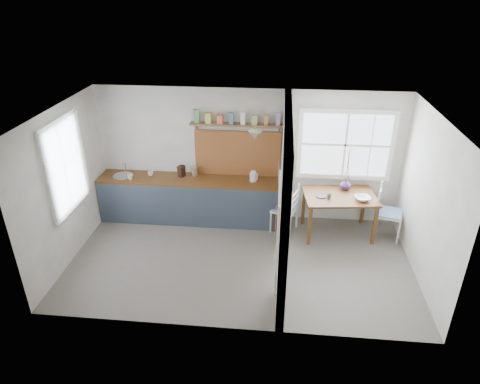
# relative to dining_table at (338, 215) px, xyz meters

# --- Properties ---
(floor) EXTENTS (5.80, 3.20, 0.01)m
(floor) POSITION_rel_dining_table_xyz_m (-1.73, -1.06, -0.40)
(floor) COLOR #6B6152
(floor) RESTS_ON ground
(ceiling) EXTENTS (5.80, 3.20, 0.01)m
(ceiling) POSITION_rel_dining_table_xyz_m (-1.73, -1.06, 2.20)
(ceiling) COLOR silver
(ceiling) RESTS_ON walls
(walls) EXTENTS (5.81, 3.21, 2.60)m
(walls) POSITION_rel_dining_table_xyz_m (-1.73, -1.06, 0.90)
(walls) COLOR silver
(walls) RESTS_ON floor
(partition) EXTENTS (0.12, 3.20, 2.60)m
(partition) POSITION_rel_dining_table_xyz_m (-1.03, -1.00, 1.05)
(partition) COLOR silver
(partition) RESTS_ON floor
(kitchen_window) EXTENTS (0.10, 1.16, 1.50)m
(kitchen_window) POSITION_rel_dining_table_xyz_m (-4.60, -1.06, 1.25)
(kitchen_window) COLOR white
(kitchen_window) RESTS_ON walls
(nook_window) EXTENTS (1.76, 0.10, 1.30)m
(nook_window) POSITION_rel_dining_table_xyz_m (0.07, 0.50, 1.20)
(nook_window) COLOR white
(nook_window) RESTS_ON walls
(counter) EXTENTS (3.50, 0.60, 0.90)m
(counter) POSITION_rel_dining_table_xyz_m (-2.86, 0.27, 0.05)
(counter) COLOR #49291A
(counter) RESTS_ON floor
(sink) EXTENTS (0.40, 0.40, 0.02)m
(sink) POSITION_rel_dining_table_xyz_m (-4.16, 0.24, 0.49)
(sink) COLOR #BEBEBF
(sink) RESTS_ON counter
(backsplash) EXTENTS (1.65, 0.03, 0.90)m
(backsplash) POSITION_rel_dining_table_xyz_m (-1.94, 0.52, 0.95)
(backsplash) COLOR #9B612E
(backsplash) RESTS_ON walls
(shelf) EXTENTS (1.75, 0.20, 0.21)m
(shelf) POSITION_rel_dining_table_xyz_m (-1.94, 0.43, 1.60)
(shelf) COLOR brown
(shelf) RESTS_ON walls
(pendant_lamp) EXTENTS (0.26, 0.26, 0.16)m
(pendant_lamp) POSITION_rel_dining_table_xyz_m (-1.58, 0.09, 1.48)
(pendant_lamp) COLOR silver
(pendant_lamp) RESTS_ON ceiling
(utensil_rail) EXTENTS (0.02, 0.50, 0.02)m
(utensil_rail) POSITION_rel_dining_table_xyz_m (-1.12, -0.16, 1.05)
(utensil_rail) COLOR #BEBEBF
(utensil_rail) RESTS_ON partition
(dining_table) EXTENTS (1.38, 1.01, 0.81)m
(dining_table) POSITION_rel_dining_table_xyz_m (0.00, 0.00, 0.00)
(dining_table) COLOR #49291A
(dining_table) RESTS_ON floor
(chair_left) EXTENTS (0.55, 0.55, 0.94)m
(chair_left) POSITION_rel_dining_table_xyz_m (-1.00, 0.03, 0.06)
(chair_left) COLOR white
(chair_left) RESTS_ON floor
(chair_right) EXTENTS (0.56, 0.56, 1.01)m
(chair_right) POSITION_rel_dining_table_xyz_m (0.92, -0.01, 0.10)
(chair_right) COLOR white
(chair_right) RESTS_ON floor
(kettle) EXTENTS (0.21, 0.19, 0.21)m
(kettle) POSITION_rel_dining_table_xyz_m (-1.62, 0.26, 0.60)
(kettle) COLOR white
(kettle) RESTS_ON counter
(mug_a) EXTENTS (0.11, 0.11, 0.10)m
(mug_a) POSITION_rel_dining_table_xyz_m (-3.97, 0.10, 0.55)
(mug_a) COLOR beige
(mug_a) RESTS_ON counter
(mug_b) EXTENTS (0.11, 0.11, 0.09)m
(mug_b) POSITION_rel_dining_table_xyz_m (-3.63, 0.31, 0.54)
(mug_b) COLOR silver
(mug_b) RESTS_ON counter
(knife_block) EXTENTS (0.15, 0.17, 0.22)m
(knife_block) POSITION_rel_dining_table_xyz_m (-3.02, 0.34, 0.61)
(knife_block) COLOR black
(knife_block) RESTS_ON counter
(jar) EXTENTS (0.13, 0.13, 0.18)m
(jar) POSITION_rel_dining_table_xyz_m (-2.77, 0.40, 0.59)
(jar) COLOR #7B7051
(jar) RESTS_ON counter
(towel_magenta) EXTENTS (0.02, 0.03, 0.58)m
(towel_magenta) POSITION_rel_dining_table_xyz_m (-1.15, -0.08, -0.13)
(towel_magenta) COLOR #D63277
(towel_magenta) RESTS_ON counter
(towel_orange) EXTENTS (0.02, 0.03, 0.45)m
(towel_orange) POSITION_rel_dining_table_xyz_m (-1.15, -0.12, -0.15)
(towel_orange) COLOR orange
(towel_orange) RESTS_ON counter
(bowl) EXTENTS (0.32, 0.32, 0.07)m
(bowl) POSITION_rel_dining_table_xyz_m (0.38, -0.14, 0.44)
(bowl) COLOR white
(bowl) RESTS_ON dining_table
(table_cup) EXTENTS (0.10, 0.10, 0.08)m
(table_cup) POSITION_rel_dining_table_xyz_m (-0.21, -0.13, 0.44)
(table_cup) COLOR #496E4E
(table_cup) RESTS_ON dining_table
(plate) EXTENTS (0.21, 0.21, 0.02)m
(plate) POSITION_rel_dining_table_xyz_m (-0.35, -0.07, 0.41)
(plate) COLOR #352629
(plate) RESTS_ON dining_table
(vase) EXTENTS (0.26, 0.26, 0.22)m
(vase) POSITION_rel_dining_table_xyz_m (0.12, 0.26, 0.51)
(vase) COLOR #3E2552
(vase) RESTS_ON dining_table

